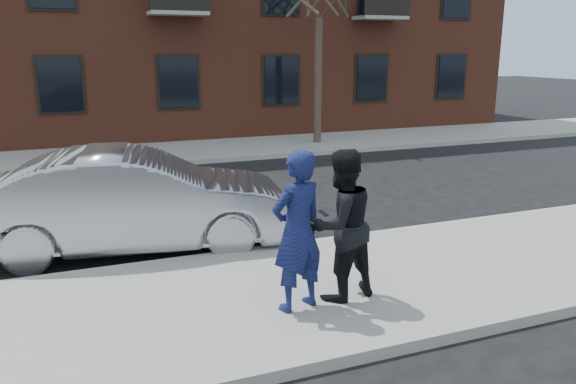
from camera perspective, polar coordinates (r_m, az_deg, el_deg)
name	(u,v)px	position (r m, az deg, el deg)	size (l,w,h in m)	color
ground	(347,284)	(8.35, 6.00, -9.23)	(100.00, 100.00, 0.00)	black
near_sidewalk	(355,285)	(8.12, 6.83, -9.39)	(50.00, 3.50, 0.15)	gray
near_curb	(305,245)	(9.62, 1.76, -5.42)	(50.00, 0.10, 0.15)	#999691
far_sidewalk	(189,151)	(18.65, -10.07, 4.09)	(50.00, 3.50, 0.15)	gray
far_curb	(201,161)	(16.92, -8.84, 3.10)	(50.00, 0.10, 0.15)	#999691
silver_sedan	(136,201)	(9.70, -15.23, -0.90)	(1.82, 5.22, 1.72)	#999BA3
man_hoodie	(297,231)	(6.87, 0.97, -4.01)	(0.85, 0.67, 2.03)	navy
man_peacoat	(341,225)	(7.23, 5.41, -3.36)	(1.09, 0.92, 1.98)	black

